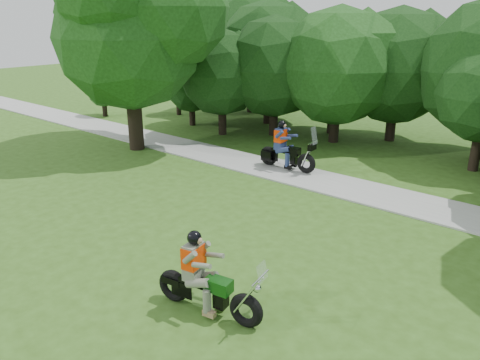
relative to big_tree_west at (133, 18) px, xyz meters
The scene contains 6 objects.
ground 13.82m from the big_tree_west, 33.03° to the right, with size 100.00×100.00×0.00m, color #325217.
walkway 12.05m from the big_tree_west, ahead, with size 60.00×2.20×0.06m, color gray.
tree_line 14.48m from the big_tree_west, 32.28° to the left, with size 39.33×12.37×7.44m.
big_tree_west is the anchor object (origin of this frame).
chopper_motorcycle 14.40m from the big_tree_west, 33.70° to the right, with size 2.54×0.87×1.82m.
touring_motorcycle 8.75m from the big_tree_west, 11.73° to the left, with size 2.54×0.78×1.93m.
Camera 1 is at (6.62, -6.58, 5.91)m, focal length 35.00 mm.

